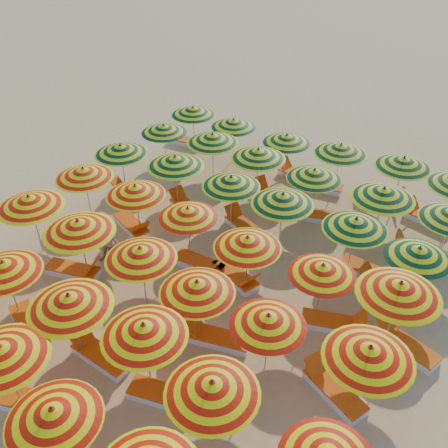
{
  "coord_description": "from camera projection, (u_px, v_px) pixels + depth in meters",
  "views": [
    {
      "loc": [
        6.85,
        -9.74,
        10.42
      ],
      "look_at": [
        0.0,
        0.5,
        1.6
      ],
      "focal_mm": 40.0,
      "sensor_mm": 36.0,
      "label": 1
    }
  ],
  "objects": [
    {
      "name": "ground",
      "position": [
        215.0,
        273.0,
        15.74
      ],
      "size": [
        120.0,
        120.0,
        0.0
      ],
      "primitive_type": "plane",
      "color": "tan",
      "rests_on": "ground"
    },
    {
      "name": "umbrella_2",
      "position": [
        1.0,
        352.0,
        10.75
      ],
      "size": [
        2.56,
        2.56,
        2.18
      ],
      "color": "silver",
      "rests_on": "ground"
    },
    {
      "name": "umbrella_3",
      "position": [
        53.0,
        414.0,
        9.64
      ],
      "size": [
        2.13,
        2.13,
        2.06
      ],
      "color": "silver",
      "rests_on": "ground"
    },
    {
      "name": "umbrella_7",
      "position": [
        4.0,
        267.0,
        13.15
      ],
      "size": [
        2.45,
        2.45,
        2.09
      ],
      "color": "silver",
      "rests_on": "ground"
    },
    {
      "name": "umbrella_8",
      "position": [
        69.0,
        301.0,
        11.95
      ],
      "size": [
        2.41,
        2.41,
        2.23
      ],
      "color": "silver",
      "rests_on": "ground"
    },
    {
      "name": "umbrella_9",
      "position": [
        144.0,
        330.0,
        11.28
      ],
      "size": [
        2.43,
        2.43,
        2.16
      ],
      "color": "silver",
      "rests_on": "ground"
    },
    {
      "name": "umbrella_10",
      "position": [
        212.0,
        388.0,
        10.06
      ],
      "size": [
        2.56,
        2.56,
        2.13
      ],
      "color": "silver",
      "rests_on": "ground"
    },
    {
      "name": "umbrella_12",
      "position": [
        30.0,
        201.0,
        15.51
      ],
      "size": [
        2.24,
        2.24,
        2.23
      ],
      "color": "silver",
      "rests_on": "ground"
    },
    {
      "name": "umbrella_13",
      "position": [
        78.0,
        226.0,
        14.4
      ],
      "size": [
        2.36,
        2.36,
        2.26
      ],
      "color": "silver",
      "rests_on": "ground"
    },
    {
      "name": "umbrella_14",
      "position": [
        140.0,
        253.0,
        13.57
      ],
      "size": [
        2.57,
        2.57,
        2.13
      ],
      "color": "silver",
      "rests_on": "ground"
    },
    {
      "name": "umbrella_15",
      "position": [
        197.0,
        287.0,
        12.53
      ],
      "size": [
        2.25,
        2.25,
        2.09
      ],
      "color": "silver",
      "rests_on": "ground"
    },
    {
      "name": "umbrella_16",
      "position": [
        268.0,
        320.0,
        11.74
      ],
      "size": [
        2.42,
        2.42,
        1.98
      ],
      "color": "silver",
      "rests_on": "ground"
    },
    {
      "name": "umbrella_17",
      "position": [
        369.0,
        353.0,
        10.75
      ],
      "size": [
        2.36,
        2.36,
        2.16
      ],
      "color": "silver",
      "rests_on": "ground"
    },
    {
      "name": "umbrella_18",
      "position": [
        83.0,
        173.0,
        17.12
      ],
      "size": [
        2.2,
        2.2,
        2.14
      ],
      "color": "silver",
      "rests_on": "ground"
    },
    {
      "name": "umbrella_19",
      "position": [
        135.0,
        190.0,
        16.27
      ],
      "size": [
        2.32,
        2.32,
        2.1
      ],
      "color": "silver",
      "rests_on": "ground"
    },
    {
      "name": "umbrella_20",
      "position": [
        188.0,
        213.0,
        15.38
      ],
      "size": [
        2.25,
        2.25,
        1.99
      ],
      "color": "silver",
      "rests_on": "ground"
    },
    {
      "name": "umbrella_21",
      "position": [
        248.0,
        242.0,
        14.03
      ],
      "size": [
        2.5,
        2.5,
        2.08
      ],
      "color": "silver",
      "rests_on": "ground"
    },
    {
      "name": "umbrella_22",
      "position": [
        323.0,
        270.0,
        13.25
      ],
      "size": [
        2.2,
        2.2,
        1.95
      ],
      "color": "silver",
      "rests_on": "ground"
    },
    {
      "name": "umbrella_23",
      "position": [
        400.0,
        289.0,
        12.26
      ],
      "size": [
        2.15,
        2.15,
        2.26
      ],
      "color": "silver",
      "rests_on": "ground"
    },
    {
      "name": "umbrella_24",
      "position": [
        121.0,
        149.0,
        18.59
      ],
      "size": [
        2.52,
        2.52,
        2.12
      ],
      "color": "silver",
      "rests_on": "ground"
    },
    {
      "name": "umbrella_25",
      "position": [
        175.0,
        161.0,
        17.69
      ],
      "size": [
        2.6,
        2.6,
        2.2
      ],
      "color": "silver",
      "rests_on": "ground"
    },
    {
      "name": "umbrella_26",
      "position": [
        231.0,
        181.0,
        16.7
      ],
      "size": [
        2.04,
        2.04,
        2.11
      ],
      "color": "silver",
      "rests_on": "ground"
    },
    {
      "name": "umbrella_27",
      "position": [
        283.0,
        199.0,
        15.75
      ],
      "size": [
        2.13,
        2.13,
        2.16
      ],
      "color": "silver",
      "rests_on": "ground"
    },
    {
      "name": "umbrella_28",
      "position": [
        356.0,
        224.0,
        14.74
      ],
      "size": [
        2.57,
        2.57,
        2.1
      ],
      "color": "silver",
      "rests_on": "ground"
    },
    {
      "name": "umbrella_29",
      "position": [
        419.0,
        253.0,
        13.81
      ],
      "size": [
        2.46,
        2.46,
        1.97
      ],
      "color": "silver",
      "rests_on": "ground"
    },
    {
      "name": "umbrella_30",
      "position": [
        164.0,
        129.0,
        20.35
      ],
      "size": [
        1.98,
        1.98,
        1.98
      ],
      "color": "silver",
      "rests_on": "ground"
    },
    {
      "name": "umbrella_31",
      "position": [
        213.0,
        138.0,
        19.26
      ],
      "size": [
        2.16,
        2.16,
        2.16
      ],
      "color": "silver",
      "rests_on": "ground"
    },
    {
      "name": "umbrella_32",
      "position": [
        258.0,
        154.0,
        18.2
      ],
      "size": [
        2.58,
        2.58,
        2.17
      ],
      "color": "silver",
      "rests_on": "ground"
    },
    {
      "name": "umbrella_33",
      "position": [
        314.0,
        174.0,
        17.21
      ],
      "size": [
        1.96,
        1.96,
        2.05
      ],
      "color": "silver",
      "rests_on": "ground"
    },
    {
      "name": "umbrella_34",
      "position": [
        383.0,
        193.0,
        15.94
      ],
      "size": [
        2.19,
        2.19,
        2.21
      ],
      "color": "silver",
      "rests_on": "ground"
    },
    {
      "name": "umbrella_36",
      "position": [
        193.0,
        111.0,
        21.67
      ],
      "size": [
        2.13,
        2.13,
        2.05
      ],
      "color": "silver",
      "rests_on": "ground"
    },
    {
      "name": "umbrella_37",
      "position": [
        234.0,
        123.0,
        20.75
      ],
      "size": [
        2.36,
        2.36,
        1.99
      ],
      "color": "silver",
      "rests_on": "ground"
    },
    {
      "name": "umbrella_38",
      "position": [
        287.0,
        139.0,
        19.59
      ],
      "size": [
        2.47,
        2.47,
        1.98
      ],
      "color": "silver",
      "rests_on": "ground"
    },
    {
      "name": "umbrella_39",
      "position": [
        341.0,
        149.0,
        18.57
      ],
      "size": [
        2.59,
        2.59,
        2.14
      ],
      "color": "silver",
      "rests_on": "ground"
    },
    {
      "name": "umbrella_40",
      "position": [
        403.0,
        162.0,
        17.72
      ],
      "size": [
        2.41,
        2.41,
        2.15
      ],
      "color": "silver",
      "rests_on": "ground"
    },
    {
      "name": "lounger_6",
      "position": [
        29.0,
        324.0,
        13.76
      ],
      "size": [
        1.82,
        1.17,
        0.69
      ],
      "rotation": [
        0.0,
        0.0,
        -0.37
      ],
      "color": "white",
      "rests_on": "ground"
    },
    {
      "name": "lounger_7",
      "position": [
        100.0,
        355.0,
        12.89
      ],
      "size": [
        1.75,
        0.63,
        0.69
      ],
      "rotation": [
        0.0,
        0.0,
        3.11
      ],
      "color": "white",
      "rests_on": "ground"
    },
    {
      "name": "lounger_8",
      "position": [
        165.0,
        395.0,
        11.92
      ],
      "size": [
        1.82,
        1.03,
        0.69
      ],
      "rotation": [
        0.0,
        0.0,
        0.28
      ],
      "color": "white",
      "rests_on": "ground"
    },
    {
      "name": "lounger_9",
      "position": [
        74.0,
        270.0,
        15.61
      ],
      "size": [
        1.83,
        1.07,
        0.69
      ],
      "rotation": [
        0.0,
        0.0,
        0.3
      ],
      "color": "white",
      "rests_on": "ground"
    },
    {
      "name": "lounger_10",
      "position": [
        217.0,
        338.0,
        13.37
      ],
      "size": [
        1.82,
        1.03,
        0.69
      ],
      "rotation": [
        0.0,
        0.0,
        3.42
      ],
      "color": "white",
      "rests_on": "ground"
    },
    {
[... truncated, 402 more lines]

